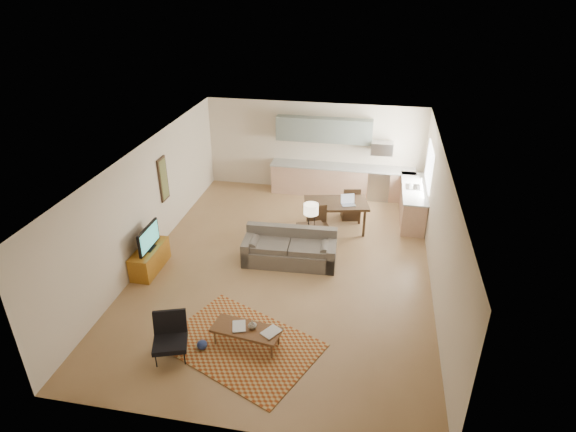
% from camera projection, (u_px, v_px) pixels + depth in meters
% --- Properties ---
extents(room, '(9.00, 9.00, 9.00)m').
position_uv_depth(room, '(285.00, 214.00, 10.51)').
color(room, olive).
rests_on(room, ground).
extents(kitchen_counter_back, '(4.26, 0.64, 0.92)m').
position_uv_depth(kitchen_counter_back, '(342.00, 181.00, 14.42)').
color(kitchen_counter_back, tan).
rests_on(kitchen_counter_back, ground).
extents(kitchen_counter_right, '(0.64, 2.26, 0.92)m').
position_uv_depth(kitchen_counter_right, '(412.00, 203.00, 13.05)').
color(kitchen_counter_right, tan).
rests_on(kitchen_counter_right, ground).
extents(kitchen_range, '(0.62, 0.62, 0.90)m').
position_uv_depth(kitchen_range, '(379.00, 184.00, 14.24)').
color(kitchen_range, '#A5A8AD').
rests_on(kitchen_range, ground).
extents(kitchen_microwave, '(0.62, 0.40, 0.35)m').
position_uv_depth(kitchen_microwave, '(382.00, 148.00, 13.75)').
color(kitchen_microwave, '#A5A8AD').
rests_on(kitchen_microwave, room).
extents(upper_cabinets, '(2.80, 0.34, 0.70)m').
position_uv_depth(upper_cabinets, '(324.00, 130.00, 13.96)').
color(upper_cabinets, slate).
rests_on(upper_cabinets, room).
extents(window_right, '(0.02, 1.40, 1.05)m').
position_uv_depth(window_right, '(429.00, 166.00, 12.50)').
color(window_right, white).
rests_on(window_right, room).
extents(wall_art_left, '(0.06, 0.42, 1.10)m').
position_uv_depth(wall_art_left, '(164.00, 179.00, 11.73)').
color(wall_art_left, olive).
rests_on(wall_art_left, room).
extents(triptych, '(1.70, 0.04, 0.50)m').
position_uv_depth(triptych, '(311.00, 134.00, 14.24)').
color(triptych, beige).
rests_on(triptych, room).
extents(rug, '(3.16, 2.75, 0.02)m').
position_uv_depth(rug, '(242.00, 345.00, 8.79)').
color(rug, maroon).
rests_on(rug, floor).
extents(sofa, '(2.27, 1.07, 0.78)m').
position_uv_depth(sofa, '(290.00, 248.00, 11.10)').
color(sofa, '#5A5249').
rests_on(sofa, floor).
extents(coffee_table, '(1.31, 0.67, 0.38)m').
position_uv_depth(coffee_table, '(247.00, 337.00, 8.72)').
color(coffee_table, '#502E16').
rests_on(coffee_table, floor).
extents(book_a, '(0.41, 0.45, 0.03)m').
position_uv_depth(book_a, '(232.00, 327.00, 8.66)').
color(book_a, maroon).
rests_on(book_a, coffee_table).
extents(book_b, '(0.55, 0.56, 0.03)m').
position_uv_depth(book_b, '(266.00, 329.00, 8.61)').
color(book_b, navy).
rests_on(book_b, coffee_table).
extents(vase, '(0.18, 0.18, 0.16)m').
position_uv_depth(vase, '(252.00, 325.00, 8.61)').
color(vase, black).
rests_on(vase, coffee_table).
extents(armchair, '(0.86, 0.86, 0.77)m').
position_uv_depth(armchair, '(170.00, 339.00, 8.38)').
color(armchair, black).
rests_on(armchair, floor).
extents(tv_credenza, '(0.46, 1.20, 0.55)m').
position_uv_depth(tv_credenza, '(150.00, 259.00, 10.89)').
color(tv_credenza, '#8F5613').
rests_on(tv_credenza, floor).
extents(tv, '(0.09, 0.92, 0.55)m').
position_uv_depth(tv, '(148.00, 238.00, 10.63)').
color(tv, black).
rests_on(tv, tv_credenza).
extents(console_table, '(0.72, 0.61, 0.72)m').
position_uv_depth(console_table, '(310.00, 239.00, 11.53)').
color(console_table, '#312115').
rests_on(console_table, floor).
extents(table_lamp, '(0.45, 0.45, 0.58)m').
position_uv_depth(table_lamp, '(311.00, 215.00, 11.24)').
color(table_lamp, beige).
rests_on(table_lamp, console_table).
extents(dining_table, '(1.76, 1.23, 0.81)m').
position_uv_depth(dining_table, '(335.00, 216.00, 12.47)').
color(dining_table, '#312115').
rests_on(dining_table, floor).
extents(dining_chair_near, '(0.61, 0.62, 0.97)m').
position_uv_depth(dining_chair_near, '(319.00, 227.00, 11.81)').
color(dining_chair_near, '#312115').
rests_on(dining_chair_near, floor).
extents(dining_chair_far, '(0.54, 0.56, 0.96)m').
position_uv_depth(dining_chair_far, '(350.00, 202.00, 13.06)').
color(dining_chair_far, '#312115').
rests_on(dining_chair_far, floor).
extents(laptop, '(0.40, 0.35, 0.26)m').
position_uv_depth(laptop, '(349.00, 200.00, 12.08)').
color(laptop, '#A5A8AD').
rests_on(laptop, dining_table).
extents(soap_bottle, '(0.11, 0.11, 0.19)m').
position_uv_depth(soap_bottle, '(411.00, 186.00, 12.69)').
color(soap_bottle, beige).
rests_on(soap_bottle, kitchen_counter_right).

